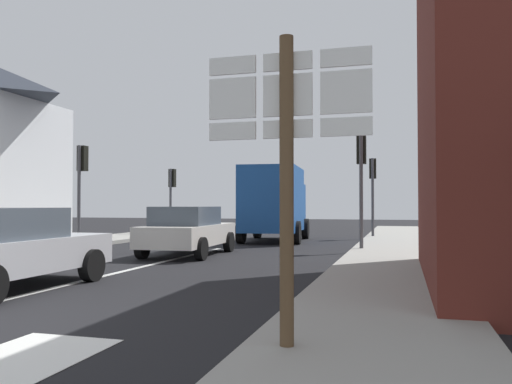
{
  "coord_description": "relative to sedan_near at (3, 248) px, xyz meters",
  "views": [
    {
      "loc": [
        6.13,
        -5.15,
        1.52
      ],
      "look_at": [
        0.99,
        13.2,
        1.99
      ],
      "focal_mm": 36.57,
      "sensor_mm": 36.0,
      "label": 1
    }
  ],
  "objects": [
    {
      "name": "traffic_light_near_left",
      "position": [
        -4.19,
        8.49,
        1.93
      ],
      "size": [
        0.3,
        0.49,
        3.64
      ],
      "color": "#47474C",
      "rests_on": "ground"
    },
    {
      "name": "ground_plane",
      "position": [
        0.69,
        7.45,
        -0.76
      ],
      "size": [
        80.0,
        80.0,
        0.0
      ],
      "primitive_type": "plane",
      "color": "black"
    },
    {
      "name": "lane_turn_arrow",
      "position": [
        3.21,
        -3.55,
        -0.75
      ],
      "size": [
        1.2,
        2.2,
        0.01
      ],
      "primitive_type": "cube",
      "color": "silver",
      "rests_on": "ground"
    },
    {
      "name": "traffic_light_far_right",
      "position": [
        5.58,
        16.21,
        1.91
      ],
      "size": [
        0.3,
        0.49,
        3.61
      ],
      "color": "#47474C",
      "rests_on": "ground"
    },
    {
      "name": "traffic_light_near_right",
      "position": [
        5.58,
        9.37,
        2.01
      ],
      "size": [
        0.3,
        0.49,
        3.75
      ],
      "color": "#47474C",
      "rests_on": "ground"
    },
    {
      "name": "sedan_far",
      "position": [
        0.59,
        6.91,
        0.0
      ],
      "size": [
        2.1,
        4.27,
        1.47
      ],
      "color": "beige",
      "rests_on": "ground"
    },
    {
      "name": "sidewalk_right",
      "position": [
        6.54,
        5.45,
        -0.69
      ],
      "size": [
        2.52,
        44.0,
        0.14
      ],
      "primitive_type": "cube",
      "color": "gray",
      "rests_on": "ground"
    },
    {
      "name": "delivery_truck",
      "position": [
        1.7,
        13.45,
        0.89
      ],
      "size": [
        2.81,
        5.15,
        3.05
      ],
      "color": "#19478C",
      "rests_on": "ground"
    },
    {
      "name": "traffic_light_far_left",
      "position": [
        -4.19,
        16.08,
        1.69
      ],
      "size": [
        0.3,
        0.49,
        3.31
      ],
      "color": "#47474C",
      "rests_on": "ground"
    },
    {
      "name": "route_sign_post",
      "position": [
        5.73,
        -2.65,
        1.24
      ],
      "size": [
        1.66,
        0.14,
        3.2
      ],
      "color": "brown",
      "rests_on": "ground"
    },
    {
      "name": "sedan_near",
      "position": [
        0.0,
        0.0,
        0.0
      ],
      "size": [
        1.97,
        4.2,
        1.47
      ],
      "color": "#B7BABF",
      "rests_on": "ground"
    },
    {
      "name": "lane_centre_stripe",
      "position": [
        0.69,
        3.45,
        -0.75
      ],
      "size": [
        0.16,
        12.0,
        0.01
      ],
      "primitive_type": "cube",
      "color": "silver",
      "rests_on": "ground"
    }
  ]
}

